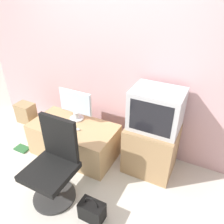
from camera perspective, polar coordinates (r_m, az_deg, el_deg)
The scene contains 13 objects.
ground_plane at distance 2.75m, azimuth -13.71°, elevation -21.74°, with size 12.00×12.00×0.00m, color beige.
wall_back at distance 2.91m, azimuth -0.08°, elevation 14.03°, with size 4.40×0.05×2.60m.
desk at distance 3.14m, azimuth -9.81°, elevation -7.08°, with size 1.18×0.62×0.48m.
side_stand at distance 2.86m, azimuth 10.08°, elevation -9.34°, with size 0.61×0.51×0.64m.
main_monitor at distance 3.01m, azimuth -9.50°, elevation 1.81°, with size 0.51×0.20×0.44m.
keyboard at distance 2.98m, azimuth -12.49°, elevation -3.78°, with size 0.32×0.11×0.01m.
mouse at distance 2.89m, azimuth -8.89°, elevation -4.51°, with size 0.06×0.04×0.03m.
crt_tv at distance 2.55m, azimuth 11.50°, elevation 0.68°, with size 0.58×0.45×0.49m.
office_chair at distance 2.52m, azimuth -14.95°, elevation -13.54°, with size 0.49×0.49×0.97m.
cardboard_box_lower at distance 3.67m, azimuth -20.64°, elevation -4.23°, with size 0.31×0.21×0.30m.
cardboard_box_upper at distance 3.52m, azimuth -21.53°, elevation -0.20°, with size 0.26×0.19×0.30m.
handbag at distance 2.48m, azimuth -5.24°, elevation -24.29°, with size 0.26×0.16×0.31m.
book at distance 3.55m, azimuth -22.44°, elevation -8.82°, with size 0.21×0.14×0.02m.
Camera 1 is at (1.27, -1.15, 2.15)m, focal length 35.00 mm.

